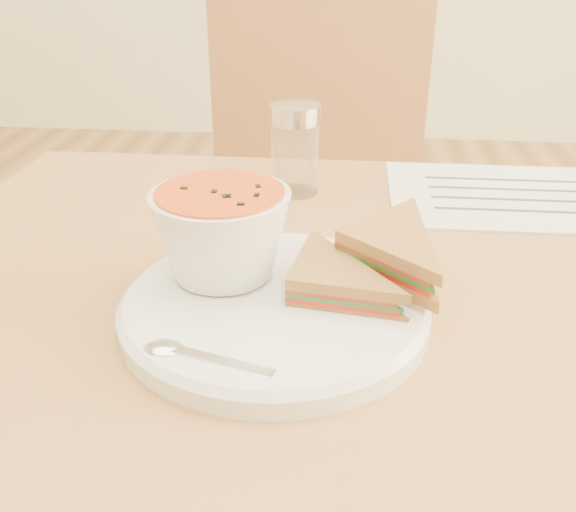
# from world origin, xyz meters

# --- Properties ---
(chair_far) EXTENTS (0.52, 0.52, 0.98)m
(chair_far) POSITION_xyz_m (-0.07, 0.56, 0.49)
(chair_far) COLOR brown
(chair_far) RESTS_ON floor
(plate) EXTENTS (0.34, 0.34, 0.02)m
(plate) POSITION_xyz_m (-0.10, -0.08, 0.76)
(plate) COLOR white
(plate) RESTS_ON dining_table
(soup_bowl) EXTENTS (0.14, 0.14, 0.08)m
(soup_bowl) POSITION_xyz_m (-0.15, -0.04, 0.81)
(soup_bowl) COLOR white
(soup_bowl) RESTS_ON plate
(sandwich_half_a) EXTENTS (0.12, 0.12, 0.03)m
(sandwich_half_a) POSITION_xyz_m (-0.09, -0.09, 0.78)
(sandwich_half_a) COLOR #A06838
(sandwich_half_a) RESTS_ON plate
(sandwich_half_b) EXTENTS (0.16, 0.16, 0.04)m
(sandwich_half_b) POSITION_xyz_m (-0.06, -0.03, 0.80)
(sandwich_half_b) COLOR #A06838
(sandwich_half_b) RESTS_ON plate
(spoon) EXTENTS (0.16, 0.07, 0.01)m
(spoon) POSITION_xyz_m (-0.13, -0.17, 0.77)
(spoon) COLOR silver
(spoon) RESTS_ON plate
(paper_menu) EXTENTS (0.31, 0.22, 0.00)m
(paper_menu) POSITION_xyz_m (0.16, 0.23, 0.75)
(paper_menu) COLOR white
(paper_menu) RESTS_ON dining_table
(condiment_shaker) EXTENTS (0.07, 0.07, 0.11)m
(condiment_shaker) POSITION_xyz_m (-0.11, 0.22, 0.81)
(condiment_shaker) COLOR silver
(condiment_shaker) RESTS_ON dining_table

